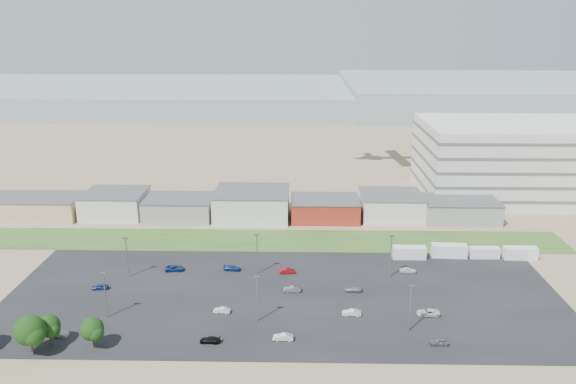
{
  "coord_description": "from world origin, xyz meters",
  "views": [
    {
      "loc": [
        8.36,
        -89.68,
        56.98
      ],
      "look_at": [
        5.93,
        22.0,
        22.89
      ],
      "focal_mm": 35.0,
      "sensor_mm": 36.0,
      "label": 1
    }
  ],
  "objects_px": {
    "parked_car_1": "(352,313)",
    "parked_car_2": "(439,342)",
    "box_trailer_a": "(409,252)",
    "parked_car_6": "(232,268)",
    "parked_car_11": "(287,271)",
    "parked_car_9": "(175,268)",
    "parked_car_8": "(408,270)",
    "parked_car_13": "(283,337)",
    "parked_car_7": "(292,289)",
    "parked_car_12": "(353,289)",
    "parked_car_0": "(428,313)",
    "parked_car_5": "(100,287)",
    "parked_car_3": "(210,340)",
    "parked_car_10": "(58,333)",
    "parked_car_4": "(222,310)"
  },
  "relations": [
    {
      "from": "parked_car_11",
      "to": "parked_car_12",
      "type": "bearing_deg",
      "value": -128.22
    },
    {
      "from": "parked_car_1",
      "to": "parked_car_7",
      "type": "bearing_deg",
      "value": -126.68
    },
    {
      "from": "parked_car_2",
      "to": "parked_car_4",
      "type": "height_order",
      "value": "parked_car_2"
    },
    {
      "from": "parked_car_2",
      "to": "parked_car_8",
      "type": "distance_m",
      "value": 30.86
    },
    {
      "from": "parked_car_10",
      "to": "parked_car_11",
      "type": "relative_size",
      "value": 1.09
    },
    {
      "from": "parked_car_1",
      "to": "parked_car_9",
      "type": "relative_size",
      "value": 0.84
    },
    {
      "from": "box_trailer_a",
      "to": "parked_car_13",
      "type": "bearing_deg",
      "value": -127.71
    },
    {
      "from": "parked_car_1",
      "to": "parked_car_8",
      "type": "bearing_deg",
      "value": 146.48
    },
    {
      "from": "parked_car_9",
      "to": "parked_car_8",
      "type": "bearing_deg",
      "value": -95.95
    },
    {
      "from": "parked_car_1",
      "to": "parked_car_7",
      "type": "relative_size",
      "value": 0.99
    },
    {
      "from": "parked_car_4",
      "to": "parked_car_7",
      "type": "bearing_deg",
      "value": 130.11
    },
    {
      "from": "box_trailer_a",
      "to": "parked_car_6",
      "type": "bearing_deg",
      "value": -168.77
    },
    {
      "from": "box_trailer_a",
      "to": "parked_car_1",
      "type": "bearing_deg",
      "value": -119.53
    },
    {
      "from": "parked_car_1",
      "to": "parked_car_2",
      "type": "relative_size",
      "value": 1.09
    },
    {
      "from": "parked_car_3",
      "to": "parked_car_9",
      "type": "relative_size",
      "value": 0.83
    },
    {
      "from": "parked_car_8",
      "to": "parked_car_10",
      "type": "relative_size",
      "value": 0.94
    },
    {
      "from": "parked_car_2",
      "to": "parked_car_10",
      "type": "bearing_deg",
      "value": -92.52
    },
    {
      "from": "parked_car_7",
      "to": "parked_car_8",
      "type": "relative_size",
      "value": 1.01
    },
    {
      "from": "parked_car_2",
      "to": "parked_car_6",
      "type": "height_order",
      "value": "parked_car_6"
    },
    {
      "from": "parked_car_7",
      "to": "parked_car_2",
      "type": "bearing_deg",
      "value": 51.88
    },
    {
      "from": "parked_car_2",
      "to": "parked_car_3",
      "type": "xyz_separation_m",
      "value": [
        -42.22,
        -0.18,
        -0.05
      ]
    },
    {
      "from": "parked_car_1",
      "to": "parked_car_12",
      "type": "distance_m",
      "value": 10.48
    },
    {
      "from": "box_trailer_a",
      "to": "parked_car_11",
      "type": "xyz_separation_m",
      "value": [
        -30.3,
        -9.49,
        -0.92
      ]
    },
    {
      "from": "parked_car_0",
      "to": "parked_car_6",
      "type": "relative_size",
      "value": 1.12
    },
    {
      "from": "box_trailer_a",
      "to": "parked_car_7",
      "type": "height_order",
      "value": "box_trailer_a"
    },
    {
      "from": "parked_car_3",
      "to": "parked_car_6",
      "type": "height_order",
      "value": "parked_car_6"
    },
    {
      "from": "parked_car_0",
      "to": "parked_car_3",
      "type": "bearing_deg",
      "value": -76.05
    },
    {
      "from": "parked_car_0",
      "to": "parked_car_9",
      "type": "bearing_deg",
      "value": -110.24
    },
    {
      "from": "parked_car_7",
      "to": "parked_car_13",
      "type": "relative_size",
      "value": 1.02
    },
    {
      "from": "parked_car_1",
      "to": "parked_car_4",
      "type": "xyz_separation_m",
      "value": [
        -26.35,
        0.54,
        -0.06
      ]
    },
    {
      "from": "box_trailer_a",
      "to": "parked_car_10",
      "type": "relative_size",
      "value": 2.0
    },
    {
      "from": "parked_car_5",
      "to": "parked_car_13",
      "type": "xyz_separation_m",
      "value": [
        41.19,
        -19.81,
        0.02
      ]
    },
    {
      "from": "parked_car_2",
      "to": "parked_car_7",
      "type": "height_order",
      "value": "parked_car_7"
    },
    {
      "from": "parked_car_7",
      "to": "parked_car_10",
      "type": "relative_size",
      "value": 0.95
    },
    {
      "from": "box_trailer_a",
      "to": "parked_car_5",
      "type": "height_order",
      "value": "box_trailer_a"
    },
    {
      "from": "parked_car_3",
      "to": "parked_car_9",
      "type": "xyz_separation_m",
      "value": [
        -13.31,
        30.98,
        0.08
      ]
    },
    {
      "from": "parked_car_4",
      "to": "parked_car_8",
      "type": "bearing_deg",
      "value": 121.89
    },
    {
      "from": "box_trailer_a",
      "to": "parked_car_13",
      "type": "distance_m",
      "value": 49.01
    },
    {
      "from": "parked_car_9",
      "to": "parked_car_13",
      "type": "relative_size",
      "value": 1.2
    },
    {
      "from": "parked_car_1",
      "to": "parked_car_5",
      "type": "distance_m",
      "value": 55.73
    },
    {
      "from": "parked_car_6",
      "to": "parked_car_0",
      "type": "bearing_deg",
      "value": -110.22
    },
    {
      "from": "parked_car_2",
      "to": "parked_car_1",
      "type": "bearing_deg",
      "value": -125.83
    },
    {
      "from": "parked_car_9",
      "to": "parked_car_0",
      "type": "bearing_deg",
      "value": -115.78
    },
    {
      "from": "parked_car_12",
      "to": "parked_car_8",
      "type": "bearing_deg",
      "value": 130.09
    },
    {
      "from": "parked_car_6",
      "to": "parked_car_8",
      "type": "relative_size",
      "value": 1.07
    },
    {
      "from": "parked_car_4",
      "to": "parked_car_13",
      "type": "bearing_deg",
      "value": 58.29
    },
    {
      "from": "parked_car_7",
      "to": "parked_car_11",
      "type": "relative_size",
      "value": 1.04
    },
    {
      "from": "parked_car_9",
      "to": "parked_car_13",
      "type": "distance_m",
      "value": 40.08
    },
    {
      "from": "parked_car_7",
      "to": "parked_car_12",
      "type": "bearing_deg",
      "value": 90.26
    },
    {
      "from": "parked_car_2",
      "to": "box_trailer_a",
      "type": "bearing_deg",
      "value": 176.21
    }
  ]
}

